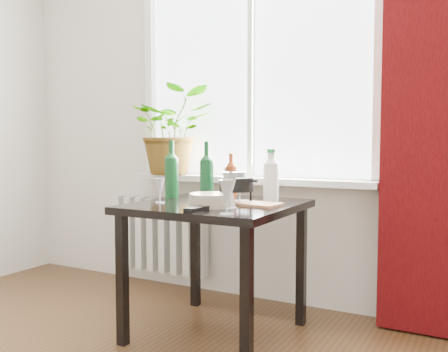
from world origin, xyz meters
The scene contains 19 objects.
window centered at (0.00, 2.22, 1.60)m, with size 1.72×0.08×1.62m.
windowsill centered at (0.00, 2.15, 0.82)m, with size 1.72×0.20×0.04m.
curtain centered at (1.12, 2.12, 1.30)m, with size 0.50×0.12×2.56m.
radiator centered at (-0.75, 2.18, 0.38)m, with size 0.80×0.10×0.55m.
table centered at (0.10, 1.55, 0.65)m, with size 0.85×0.85×0.74m.
potted_plant centered at (-0.58, 2.11, 1.16)m, with size 0.56×0.48×0.62m, color #40751F.
wine_bottle_left centered at (-0.27, 1.66, 0.92)m, with size 0.08×0.08×0.35m, color #0C4219, non-canonical shape.
wine_bottle_right centered at (-0.03, 1.67, 0.91)m, with size 0.08×0.08×0.34m, color #0B3C1A, non-canonical shape.
bottle_amber centered at (0.04, 1.84, 0.88)m, with size 0.07×0.07×0.28m, color maroon, non-canonical shape.
cleaning_bottle centered at (0.33, 1.77, 0.89)m, with size 0.09×0.09×0.30m, color white, non-canonical shape.
wineglass_front_right centered at (0.27, 1.38, 0.84)m, with size 0.08×0.08×0.19m, color silver, non-canonical shape.
wineglass_far_right centered at (0.36, 1.19, 0.82)m, with size 0.07×0.07×0.17m, color #AFB5BD, non-canonical shape.
wineglass_back_center centered at (0.18, 1.68, 0.83)m, with size 0.07×0.07×0.17m, color silver, non-canonical shape.
wineglass_back_left centered at (-0.02, 1.92, 0.83)m, with size 0.08×0.08×0.19m, color #B5B9C3, non-canonical shape.
wineglass_front_left centered at (-0.17, 1.40, 0.81)m, with size 0.06×0.06×0.14m, color white, non-canonical shape.
plate_stack centered at (0.15, 1.41, 0.77)m, with size 0.25×0.25×0.07m, color #B8AA99.
fondue_pot centered at (0.21, 1.58, 0.81)m, with size 0.21×0.18×0.14m, color black, non-canonical shape.
tv_remote centered at (0.17, 1.25, 0.75)m, with size 0.06×0.19×0.02m, color black.
cutting_board centered at (0.33, 1.56, 0.75)m, with size 0.26×0.16×0.01m, color #B0744F.
Camera 1 is at (1.44, -0.83, 1.08)m, focal length 40.00 mm.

